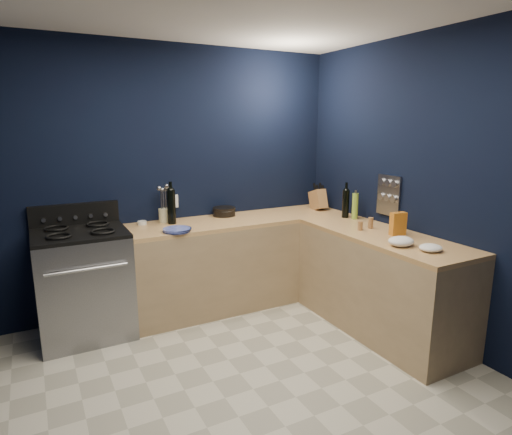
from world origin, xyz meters
TOP-DOWN VIEW (x-y plane):
  - floor at (0.00, 0.00)m, footprint 3.50×3.50m
  - wall_back at (0.00, 1.76)m, footprint 3.50×0.02m
  - wall_right at (1.76, 0.00)m, footprint 0.02×3.50m
  - cab_back at (0.60, 1.44)m, footprint 2.30×0.63m
  - top_back at (0.60, 1.44)m, footprint 2.30×0.63m
  - cab_right at (1.44, 0.29)m, footprint 0.63×1.67m
  - top_right at (1.44, 0.29)m, footprint 0.63×1.67m
  - gas_range at (-0.93, 1.42)m, footprint 0.76×0.66m
  - oven_door at (-0.93, 1.10)m, footprint 0.59×0.02m
  - cooktop at (-0.93, 1.42)m, footprint 0.76×0.66m
  - backguard at (-0.93, 1.72)m, footprint 0.76×0.06m
  - spice_panel at (1.74, 0.55)m, footprint 0.02×0.28m
  - wall_outlet at (0.00, 1.74)m, footprint 0.09×0.02m
  - plate_stack at (-0.14, 1.22)m, footprint 0.30×0.30m
  - ramekin at (-0.35, 1.63)m, footprint 0.10×0.10m
  - utensil_crock at (-0.13, 1.63)m, footprint 0.13×0.13m
  - wine_bottle_back at (-0.09, 1.54)m, footprint 0.08×0.08m
  - lemon_basket at (0.51, 1.63)m, footprint 0.29×0.29m
  - knife_block at (1.58, 1.45)m, footprint 0.13×0.26m
  - wine_bottle_right at (1.57, 0.98)m, footprint 0.09×0.09m
  - oil_bottle at (1.61, 0.88)m, footprint 0.07×0.07m
  - spice_jar_near at (1.48, 0.50)m, footprint 0.06×0.06m
  - spice_jar_far at (1.35, 0.49)m, footprint 0.04×0.04m
  - crouton_bag at (1.52, 0.21)m, footprint 0.14×0.09m
  - towel_front at (1.29, -0.05)m, footprint 0.26×0.24m
  - towel_end at (1.38, -0.27)m, footprint 0.22×0.21m

SIDE VIEW (x-z plane):
  - floor at x=0.00m, z-range -0.02..0.00m
  - cab_back at x=0.60m, z-range 0.00..0.86m
  - cab_right at x=1.44m, z-range 0.00..0.86m
  - oven_door at x=-0.93m, z-range 0.24..0.66m
  - gas_range at x=-0.93m, z-range 0.00..0.92m
  - top_back at x=0.60m, z-range 0.86..0.90m
  - top_right at x=1.44m, z-range 0.86..0.90m
  - plate_stack at x=-0.14m, z-range 0.90..0.93m
  - ramekin at x=-0.35m, z-range 0.90..0.93m
  - towel_end at x=1.38m, z-range 0.90..0.95m
  - cooktop at x=-0.93m, z-range 0.92..0.95m
  - towel_front at x=1.29m, z-range 0.90..0.97m
  - spice_jar_far at x=1.35m, z-range 0.90..0.98m
  - lemon_basket at x=0.51m, z-range 0.90..0.99m
  - spice_jar_near at x=1.48m, z-range 0.90..1.00m
  - utensil_crock at x=-0.13m, z-range 0.90..1.04m
  - crouton_bag at x=1.52m, z-range 0.90..1.10m
  - knife_block at x=1.58m, z-range 0.88..1.14m
  - oil_bottle at x=1.61m, z-range 0.90..1.16m
  - backguard at x=-0.93m, z-range 0.94..1.14m
  - wine_bottle_right at x=1.57m, z-range 0.90..1.18m
  - wine_bottle_back at x=-0.09m, z-range 0.90..1.23m
  - wall_outlet at x=0.00m, z-range 1.02..1.15m
  - spice_panel at x=1.74m, z-range 0.99..1.37m
  - wall_back at x=0.00m, z-range 0.00..2.60m
  - wall_right at x=1.76m, z-range 0.00..2.60m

